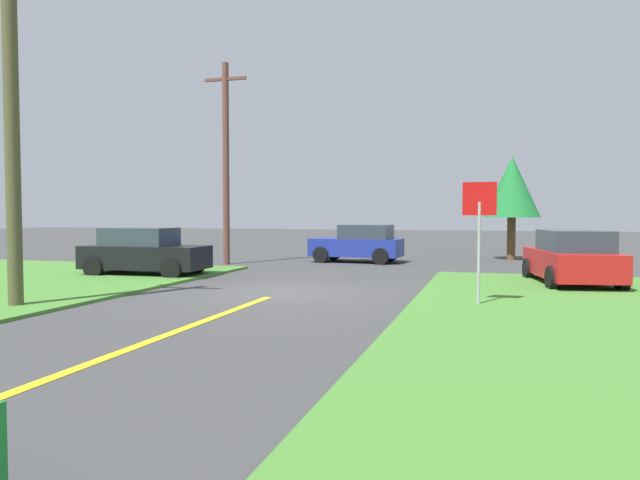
# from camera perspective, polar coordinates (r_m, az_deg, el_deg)

# --- Properties ---
(ground_plane) EXTENTS (120.00, 120.00, 0.00)m
(ground_plane) POSITION_cam_1_polar(r_m,az_deg,el_deg) (15.68, -3.73, -5.11)
(ground_plane) COLOR #3C3C3C
(lane_stripe_center) EXTENTS (0.20, 14.00, 0.01)m
(lane_stripe_center) POSITION_cam_1_polar(r_m,az_deg,el_deg) (8.74, -22.51, -11.46)
(lane_stripe_center) COLOR yellow
(lane_stripe_center) RESTS_ON ground
(stop_sign) EXTENTS (0.74, 0.07, 2.80)m
(stop_sign) POSITION_cam_1_polar(r_m,az_deg,el_deg) (13.52, 15.25, 1.95)
(stop_sign) COLOR #9EA0A8
(stop_sign) RESTS_ON ground
(car_on_crossroad) EXTENTS (2.57, 4.32, 1.62)m
(car_on_crossroad) POSITION_cam_1_polar(r_m,az_deg,el_deg) (18.50, 23.33, -1.63)
(car_on_crossroad) COLOR red
(car_on_crossroad) RESTS_ON ground
(car_approaching_junction) EXTENTS (3.96, 2.14, 1.62)m
(car_approaching_junction) POSITION_cam_1_polar(r_m,az_deg,el_deg) (25.26, 3.79, -0.36)
(car_approaching_junction) COLOR navy
(car_approaching_junction) RESTS_ON ground
(parked_car_near_building) EXTENTS (4.20, 2.05, 1.62)m
(parked_car_near_building) POSITION_cam_1_polar(r_m,az_deg,el_deg) (20.50, -16.78, -1.14)
(parked_car_near_building) COLOR black
(parked_car_near_building) RESTS_ON ground
(utility_pole_near) EXTENTS (1.80, 0.38, 8.06)m
(utility_pole_near) POSITION_cam_1_polar(r_m,az_deg,el_deg) (14.66, -27.83, 10.28)
(utility_pole_near) COLOR #4C4C2C
(utility_pole_near) RESTS_ON ground
(utility_pole_mid) EXTENTS (1.80, 0.27, 8.25)m
(utility_pole_mid) POSITION_cam_1_polar(r_m,az_deg,el_deg) (24.56, -9.15, 7.63)
(utility_pole_mid) COLOR brown
(utility_pole_mid) RESTS_ON ground
(oak_tree_left) EXTENTS (2.50, 2.50, 4.68)m
(oak_tree_left) POSITION_cam_1_polar(r_m,az_deg,el_deg) (27.92, 18.19, 4.87)
(oak_tree_left) COLOR brown
(oak_tree_left) RESTS_ON ground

